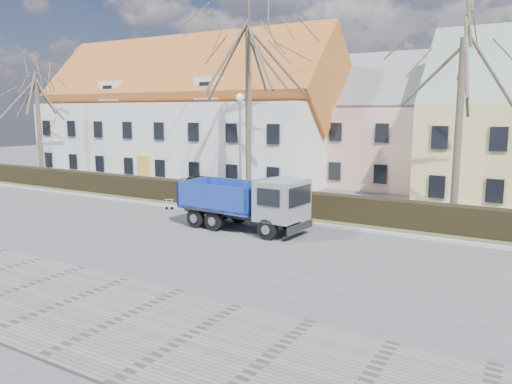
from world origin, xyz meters
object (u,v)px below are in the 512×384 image
Objects in this scene: dump_truck at (239,202)px; cart_frame at (166,204)px; streetlight at (240,150)px; parked_car_a at (203,184)px.

dump_truck reaches higher than cart_frame.
parked_car_a is at bearing 151.25° from streetlight.
cart_frame is (-6.15, 1.80, -0.96)m from dump_truck.
streetlight is (-3.06, 4.93, 2.02)m from dump_truck.
parked_car_a is (-4.67, 2.56, -2.69)m from streetlight.
streetlight is at bearing 45.35° from cart_frame.
dump_truck is 6.14m from streetlight.
dump_truck is 0.98× the size of streetlight.
dump_truck reaches higher than parked_car_a.
dump_truck is 1.75× the size of parked_car_a.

